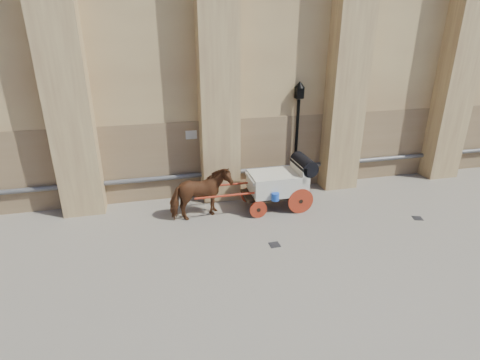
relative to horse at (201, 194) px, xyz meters
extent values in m
plane|color=slate|center=(1.99, -2.06, -0.89)|extent=(90.00, 90.00, 0.00)
cube|color=#876E4F|center=(3.99, 2.09, 0.61)|extent=(44.00, 0.35, 3.00)
cylinder|color=#59595B|center=(3.99, 1.82, 0.01)|extent=(42.00, 0.18, 0.18)
cube|color=beige|center=(-0.01, 1.91, 1.61)|extent=(0.42, 0.04, 0.32)
imported|color=brown|center=(0.00, 0.00, 0.00)|extent=(2.26, 1.40, 1.77)
cube|color=black|center=(2.72, 0.15, -0.31)|extent=(2.30, 1.06, 0.13)
cube|color=beige|center=(2.82, 0.15, 0.10)|extent=(1.99, 1.32, 0.73)
cube|color=beige|center=(3.61, 0.14, 0.52)|extent=(0.17, 1.30, 0.57)
cube|color=beige|center=(1.94, 0.16, 0.36)|extent=(0.37, 1.15, 0.10)
cylinder|color=black|center=(3.81, 0.14, 0.73)|extent=(0.59, 1.31, 0.58)
cylinder|color=#A72E17|center=(3.50, -0.50, -0.42)|extent=(0.94, 0.07, 0.94)
cylinder|color=#A72E17|center=(3.51, 0.79, -0.42)|extent=(0.94, 0.07, 0.94)
cylinder|color=#A72E17|center=(1.93, -0.49, -0.57)|extent=(0.63, 0.07, 0.63)
cylinder|color=#A72E17|center=(1.94, 0.80, -0.57)|extent=(0.63, 0.07, 0.63)
cylinder|color=#A72E17|center=(0.99, -0.31, 0.00)|extent=(2.50, 0.09, 0.07)
cylinder|color=#A72E17|center=(1.00, 0.63, 0.00)|extent=(2.50, 0.09, 0.07)
cylinder|color=blue|center=(2.50, -0.58, -0.10)|extent=(0.27, 0.27, 0.27)
cylinder|color=black|center=(4.14, 1.74, 0.95)|extent=(0.12, 0.12, 3.67)
cone|color=black|center=(4.14, 1.74, -0.70)|extent=(0.37, 0.37, 0.37)
cube|color=black|center=(4.14, 1.74, 3.03)|extent=(0.29, 0.29, 0.43)
cone|color=black|center=(4.14, 1.74, 3.34)|extent=(0.41, 0.41, 0.24)
cube|color=black|center=(1.91, -2.34, -0.88)|extent=(0.33, 0.33, 0.01)
cube|color=black|center=(7.34, -1.90, -0.88)|extent=(0.40, 0.40, 0.01)
camera|label=1|loc=(-1.51, -11.70, 5.29)|focal=28.00mm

